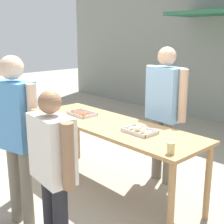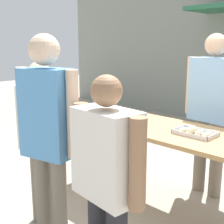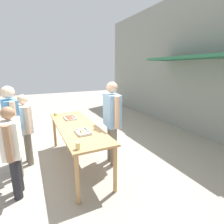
{
  "view_description": "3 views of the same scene",
  "coord_description": "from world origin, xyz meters",
  "px_view_note": "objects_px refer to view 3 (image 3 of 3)",
  "views": [
    {
      "loc": [
        2.74,
        -2.53,
        2.01
      ],
      "look_at": [
        0.0,
        0.0,
        1.06
      ],
      "focal_mm": 50.0,
      "sensor_mm": 36.0,
      "label": 1
    },
    {
      "loc": [
        1.87,
        -2.51,
        1.73
      ],
      "look_at": [
        -0.59,
        -0.02,
        0.96
      ],
      "focal_mm": 50.0,
      "sensor_mm": 36.0,
      "label": 2
    },
    {
      "loc": [
        3.54,
        -0.88,
        2.12
      ],
      "look_at": [
        0.26,
        0.71,
        1.2
      ],
      "focal_mm": 28.0,
      "sensor_mm": 36.0,
      "label": 3
    }
  ],
  "objects_px": {
    "food_tray_buns": "(83,132)",
    "person_customer_waiting_in_line": "(12,124)",
    "condiment_jar_ketchup": "(56,115)",
    "beer_cup": "(78,146)",
    "condiment_jar_mustard": "(55,114)",
    "food_tray_sausages": "(70,118)",
    "person_customer_with_cup": "(13,146)",
    "person_customer_holding_hotdog": "(25,124)",
    "person_server_behind_table": "(112,117)"
  },
  "relations": [
    {
      "from": "food_tray_buns",
      "to": "person_customer_waiting_in_line",
      "type": "bearing_deg",
      "value": -116.82
    },
    {
      "from": "condiment_jar_ketchup",
      "to": "beer_cup",
      "type": "distance_m",
      "value": 2.13
    },
    {
      "from": "beer_cup",
      "to": "condiment_jar_mustard",
      "type": "bearing_deg",
      "value": -179.76
    },
    {
      "from": "food_tray_buns",
      "to": "condiment_jar_mustard",
      "type": "bearing_deg",
      "value": -170.43
    },
    {
      "from": "food_tray_sausages",
      "to": "food_tray_buns",
      "type": "height_order",
      "value": "food_tray_buns"
    },
    {
      "from": "person_customer_with_cup",
      "to": "beer_cup",
      "type": "bearing_deg",
      "value": -117.79
    },
    {
      "from": "condiment_jar_mustard",
      "to": "beer_cup",
      "type": "height_order",
      "value": "beer_cup"
    },
    {
      "from": "beer_cup",
      "to": "person_customer_holding_hotdog",
      "type": "relative_size",
      "value": 0.07
    },
    {
      "from": "person_server_behind_table",
      "to": "person_customer_waiting_in_line",
      "type": "height_order",
      "value": "person_server_behind_table"
    },
    {
      "from": "person_customer_with_cup",
      "to": "person_customer_holding_hotdog",
      "type": "bearing_deg",
      "value": -5.35
    },
    {
      "from": "condiment_jar_ketchup",
      "to": "person_customer_waiting_in_line",
      "type": "distance_m",
      "value": 1.31
    },
    {
      "from": "food_tray_sausages",
      "to": "condiment_jar_ketchup",
      "type": "bearing_deg",
      "value": -148.82
    },
    {
      "from": "food_tray_sausages",
      "to": "person_customer_holding_hotdog",
      "type": "height_order",
      "value": "person_customer_holding_hotdog"
    },
    {
      "from": "food_tray_buns",
      "to": "person_customer_waiting_in_line",
      "type": "distance_m",
      "value": 1.34
    },
    {
      "from": "food_tray_sausages",
      "to": "person_customer_with_cup",
      "type": "distance_m",
      "value": 1.61
    },
    {
      "from": "person_customer_with_cup",
      "to": "person_customer_waiting_in_line",
      "type": "relative_size",
      "value": 0.86
    },
    {
      "from": "beer_cup",
      "to": "person_customer_waiting_in_line",
      "type": "distance_m",
      "value": 1.54
    },
    {
      "from": "food_tray_sausages",
      "to": "person_server_behind_table",
      "type": "bearing_deg",
      "value": 40.4
    },
    {
      "from": "person_server_behind_table",
      "to": "person_customer_with_cup",
      "type": "relative_size",
      "value": 1.19
    },
    {
      "from": "food_tray_buns",
      "to": "person_customer_waiting_in_line",
      "type": "relative_size",
      "value": 0.21
    },
    {
      "from": "food_tray_sausages",
      "to": "food_tray_buns",
      "type": "relative_size",
      "value": 1.04
    },
    {
      "from": "food_tray_sausages",
      "to": "condiment_jar_mustard",
      "type": "bearing_deg",
      "value": -152.69
    },
    {
      "from": "person_server_behind_table",
      "to": "person_customer_holding_hotdog",
      "type": "height_order",
      "value": "person_server_behind_table"
    },
    {
      "from": "food_tray_buns",
      "to": "beer_cup",
      "type": "xyz_separation_m",
      "value": [
        0.62,
        -0.26,
        0.03
      ]
    },
    {
      "from": "food_tray_buns",
      "to": "person_customer_waiting_in_line",
      "type": "xyz_separation_m",
      "value": [
        -0.6,
        -1.19,
        0.15
      ]
    },
    {
      "from": "condiment_jar_ketchup",
      "to": "person_server_behind_table",
      "type": "relative_size",
      "value": 0.04
    },
    {
      "from": "person_server_behind_table",
      "to": "food_tray_buns",
      "type": "bearing_deg",
      "value": -67.7
    },
    {
      "from": "condiment_jar_ketchup",
      "to": "person_customer_waiting_in_line",
      "type": "bearing_deg",
      "value": -45.5
    },
    {
      "from": "person_customer_waiting_in_line",
      "to": "food_tray_buns",
      "type": "bearing_deg",
      "value": -131.34
    },
    {
      "from": "beer_cup",
      "to": "person_customer_waiting_in_line",
      "type": "height_order",
      "value": "person_customer_waiting_in_line"
    },
    {
      "from": "person_customer_holding_hotdog",
      "to": "food_tray_sausages",
      "type": "bearing_deg",
      "value": -96.42
    },
    {
      "from": "person_server_behind_table",
      "to": "person_customer_with_cup",
      "type": "xyz_separation_m",
      "value": [
        0.25,
        -1.9,
        -0.18
      ]
    },
    {
      "from": "food_tray_sausages",
      "to": "person_customer_holding_hotdog",
      "type": "distance_m",
      "value": 0.98
    },
    {
      "from": "beer_cup",
      "to": "person_server_behind_table",
      "type": "height_order",
      "value": "person_server_behind_table"
    },
    {
      "from": "food_tray_buns",
      "to": "condiment_jar_ketchup",
      "type": "xyz_separation_m",
      "value": [
        -1.51,
        -0.26,
        0.01
      ]
    },
    {
      "from": "condiment_jar_ketchup",
      "to": "person_server_behind_table",
      "type": "xyz_separation_m",
      "value": [
        1.29,
        0.99,
        0.15
      ]
    },
    {
      "from": "person_customer_with_cup",
      "to": "food_tray_buns",
      "type": "bearing_deg",
      "value": -83.24
    },
    {
      "from": "condiment_jar_mustard",
      "to": "person_customer_with_cup",
      "type": "bearing_deg",
      "value": -28.99
    },
    {
      "from": "condiment_jar_mustard",
      "to": "person_customer_waiting_in_line",
      "type": "bearing_deg",
      "value": -42.78
    },
    {
      "from": "condiment_jar_mustard",
      "to": "person_server_behind_table",
      "type": "xyz_separation_m",
      "value": [
        1.38,
        1.0,
        0.15
      ]
    },
    {
      "from": "food_tray_sausages",
      "to": "beer_cup",
      "type": "height_order",
      "value": "beer_cup"
    },
    {
      "from": "food_tray_sausages",
      "to": "person_server_behind_table",
      "type": "xyz_separation_m",
      "value": [
        0.86,
        0.73,
        0.16
      ]
    },
    {
      "from": "food_tray_buns",
      "to": "person_customer_holding_hotdog",
      "type": "relative_size",
      "value": 0.23
    },
    {
      "from": "condiment_jar_ketchup",
      "to": "person_customer_with_cup",
      "type": "xyz_separation_m",
      "value": [
        1.54,
        -0.91,
        -0.04
      ]
    },
    {
      "from": "food_tray_sausages",
      "to": "person_customer_waiting_in_line",
      "type": "xyz_separation_m",
      "value": [
        0.48,
        -1.19,
        0.16
      ]
    },
    {
      "from": "person_customer_waiting_in_line",
      "to": "beer_cup",
      "type": "bearing_deg",
      "value": -157.34
    },
    {
      "from": "condiment_jar_mustard",
      "to": "person_customer_waiting_in_line",
      "type": "relative_size",
      "value": 0.04
    },
    {
      "from": "person_server_behind_table",
      "to": "person_customer_with_cup",
      "type": "height_order",
      "value": "person_server_behind_table"
    },
    {
      "from": "condiment_jar_ketchup",
      "to": "person_customer_with_cup",
      "type": "bearing_deg",
      "value": -30.45
    },
    {
      "from": "condiment_jar_mustard",
      "to": "person_customer_holding_hotdog",
      "type": "height_order",
      "value": "person_customer_holding_hotdog"
    }
  ]
}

